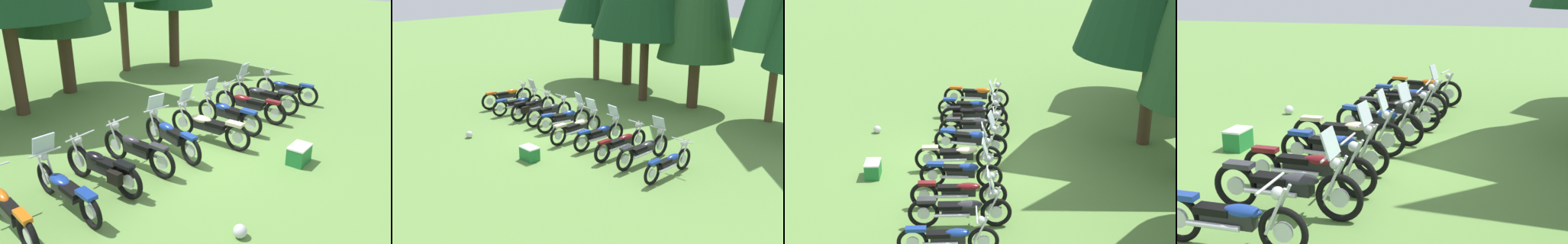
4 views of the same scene
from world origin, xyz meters
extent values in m
plane|color=#608C42|center=(0.00, 0.00, 0.00)|extent=(80.00, 80.00, 0.00)
torus|color=black|center=(-4.48, 1.11, 0.37)|extent=(0.20, 0.76, 0.75)
cylinder|color=silver|center=(-4.48, 1.11, 0.37)|extent=(0.09, 0.29, 0.29)
torus|color=black|center=(-4.70, -0.49, 0.37)|extent=(0.20, 0.76, 0.75)
cylinder|color=silver|center=(-4.70, -0.49, 0.37)|extent=(0.09, 0.29, 0.29)
cube|color=black|center=(-4.59, 0.31, 0.49)|extent=(0.28, 0.82, 0.27)
ellipsoid|color=#D16014|center=(-4.56, 0.53, 0.66)|extent=(0.29, 0.59, 0.21)
cube|color=black|center=(-4.62, 0.09, 0.63)|extent=(0.27, 0.55, 0.10)
cube|color=#D16014|center=(-4.69, -0.41, 0.73)|extent=(0.21, 0.46, 0.08)
cylinder|color=silver|center=(-4.55, 1.06, 0.67)|extent=(0.09, 0.34, 0.65)
cylinder|color=silver|center=(-4.42, 1.04, 0.67)|extent=(0.09, 0.34, 0.65)
cylinder|color=silver|center=(-4.50, 0.97, 1.01)|extent=(0.75, 0.14, 0.04)
sphere|color=silver|center=(-4.48, 1.06, 0.89)|extent=(0.19, 0.19, 0.17)
cylinder|color=silver|center=(-4.51, 0.12, 0.39)|extent=(0.19, 0.80, 0.08)
torus|color=black|center=(-3.44, 0.95, 0.34)|extent=(0.16, 0.68, 0.67)
cylinder|color=silver|center=(-3.44, 0.95, 0.34)|extent=(0.08, 0.27, 0.26)
torus|color=black|center=(-3.62, -0.68, 0.34)|extent=(0.16, 0.68, 0.67)
cylinder|color=silver|center=(-3.62, -0.68, 0.34)|extent=(0.08, 0.27, 0.26)
cube|color=black|center=(-3.53, 0.14, 0.43)|extent=(0.31, 0.83, 0.20)
ellipsoid|color=navy|center=(-3.51, 0.36, 0.55)|extent=(0.34, 0.60, 0.16)
cube|color=black|center=(-3.56, -0.09, 0.52)|extent=(0.32, 0.57, 0.10)
cube|color=navy|center=(-3.61, -0.60, 0.66)|extent=(0.25, 0.46, 0.08)
cylinder|color=silver|center=(-3.53, 0.90, 0.63)|extent=(0.08, 0.34, 0.65)
cylinder|color=silver|center=(-3.37, 0.88, 0.63)|extent=(0.08, 0.34, 0.65)
cylinder|color=silver|center=(-3.46, 0.81, 0.97)|extent=(0.65, 0.11, 0.04)
sphere|color=silver|center=(-3.45, 0.90, 0.85)|extent=(0.19, 0.19, 0.17)
cylinder|color=silver|center=(-3.41, -0.06, 0.36)|extent=(0.17, 0.81, 0.08)
cube|color=silver|center=(-3.46, 0.83, 1.15)|extent=(0.45, 0.20, 0.39)
torus|color=black|center=(-2.61, 0.98, 0.37)|extent=(0.13, 0.75, 0.75)
cylinder|color=silver|center=(-2.61, 0.98, 0.37)|extent=(0.06, 0.29, 0.29)
torus|color=black|center=(-2.56, -0.50, 0.37)|extent=(0.13, 0.75, 0.75)
cylinder|color=silver|center=(-2.56, -0.50, 0.37)|extent=(0.06, 0.29, 0.29)
cube|color=black|center=(-2.58, 0.24, 0.49)|extent=(0.23, 0.74, 0.25)
ellipsoid|color=black|center=(-2.59, 0.44, 0.64)|extent=(0.28, 0.53, 0.20)
cube|color=black|center=(-2.58, 0.03, 0.61)|extent=(0.26, 0.50, 0.10)
cube|color=black|center=(-2.56, -0.42, 0.73)|extent=(0.20, 0.45, 0.08)
cylinder|color=silver|center=(-2.69, 0.92, 0.67)|extent=(0.06, 0.34, 0.65)
cylinder|color=silver|center=(-2.53, 0.92, 0.67)|extent=(0.06, 0.34, 0.65)
cylinder|color=silver|center=(-2.61, 0.84, 1.01)|extent=(0.74, 0.06, 0.04)
sphere|color=silver|center=(-2.61, 0.93, 0.89)|extent=(0.18, 0.18, 0.17)
cylinder|color=silver|center=(-2.45, 0.08, 0.39)|extent=(0.11, 0.74, 0.08)
cube|color=black|center=(-2.73, -0.31, 0.47)|extent=(0.15, 0.32, 0.26)
cube|color=black|center=(-2.40, -0.30, 0.47)|extent=(0.15, 0.32, 0.26)
torus|color=black|center=(-1.57, 0.98, 0.37)|extent=(0.11, 0.74, 0.74)
cylinder|color=silver|center=(-1.57, 0.98, 0.37)|extent=(0.05, 0.29, 0.29)
torus|color=black|center=(-1.56, -0.49, 0.37)|extent=(0.11, 0.74, 0.74)
cylinder|color=silver|center=(-1.56, -0.49, 0.37)|extent=(0.05, 0.29, 0.29)
cube|color=black|center=(-1.57, 0.25, 0.48)|extent=(0.19, 0.73, 0.25)
ellipsoid|color=#2D2D33|center=(-1.57, 0.45, 0.64)|extent=(0.24, 0.52, 0.20)
cube|color=black|center=(-1.56, 0.05, 0.61)|extent=(0.22, 0.49, 0.10)
cube|color=#2D2D33|center=(-1.56, -0.41, 0.72)|extent=(0.18, 0.44, 0.08)
cylinder|color=silver|center=(-1.64, 0.92, 0.67)|extent=(0.05, 0.34, 0.65)
cylinder|color=silver|center=(-1.50, 0.92, 0.67)|extent=(0.05, 0.34, 0.65)
cylinder|color=silver|center=(-1.57, 0.84, 1.01)|extent=(0.66, 0.04, 0.04)
sphere|color=silver|center=(-1.57, 0.93, 0.89)|extent=(0.17, 0.17, 0.17)
cylinder|color=silver|center=(-1.45, 0.09, 0.39)|extent=(0.09, 0.73, 0.08)
torus|color=black|center=(-0.38, 0.86, 0.36)|extent=(0.25, 0.72, 0.72)
cylinder|color=silver|center=(-0.38, 0.86, 0.36)|extent=(0.11, 0.28, 0.28)
torus|color=black|center=(-0.71, -0.60, 0.36)|extent=(0.25, 0.72, 0.72)
cylinder|color=silver|center=(-0.71, -0.60, 0.36)|extent=(0.11, 0.28, 0.28)
cube|color=black|center=(-0.54, 0.13, 0.47)|extent=(0.36, 0.77, 0.26)
ellipsoid|color=navy|center=(-0.50, 0.33, 0.63)|extent=(0.36, 0.57, 0.20)
cube|color=black|center=(-0.59, -0.07, 0.60)|extent=(0.34, 0.54, 0.10)
cube|color=navy|center=(-0.69, -0.53, 0.70)|extent=(0.28, 0.47, 0.08)
cylinder|color=silver|center=(-0.46, 0.82, 0.66)|extent=(0.12, 0.34, 0.65)
cylinder|color=silver|center=(-0.32, 0.79, 0.66)|extent=(0.12, 0.34, 0.65)
cylinder|color=silver|center=(-0.41, 0.73, 0.99)|extent=(0.73, 0.20, 0.04)
sphere|color=silver|center=(-0.39, 0.82, 0.87)|extent=(0.20, 0.20, 0.17)
cylinder|color=silver|center=(-0.46, -0.06, 0.38)|extent=(0.24, 0.74, 0.08)
cube|color=silver|center=(-0.40, 0.75, 1.17)|extent=(0.46, 0.25, 0.39)
torus|color=black|center=(0.50, 0.65, 0.36)|extent=(0.12, 0.72, 0.72)
cylinder|color=silver|center=(0.50, 0.65, 0.36)|extent=(0.06, 0.28, 0.28)
torus|color=black|center=(0.56, -1.05, 0.36)|extent=(0.12, 0.72, 0.72)
cylinder|color=silver|center=(0.56, -1.05, 0.36)|extent=(0.06, 0.28, 0.28)
cube|color=black|center=(0.53, -0.20, 0.46)|extent=(0.27, 0.85, 0.22)
ellipsoid|color=beige|center=(0.52, 0.03, 0.60)|extent=(0.32, 0.61, 0.17)
cube|color=black|center=(0.54, -0.43, 0.57)|extent=(0.29, 0.57, 0.10)
cube|color=beige|center=(0.56, -0.97, 0.70)|extent=(0.23, 0.45, 0.08)
cylinder|color=silver|center=(0.41, 0.59, 0.66)|extent=(0.06, 0.34, 0.65)
cylinder|color=silver|center=(0.59, 0.59, 0.66)|extent=(0.06, 0.34, 0.65)
cylinder|color=silver|center=(0.50, 0.51, 0.99)|extent=(0.70, 0.06, 0.04)
sphere|color=silver|center=(0.50, 0.60, 0.87)|extent=(0.18, 0.18, 0.17)
cylinder|color=silver|center=(0.68, -0.38, 0.38)|extent=(0.11, 0.84, 0.08)
cube|color=silver|center=(0.50, 0.53, 1.17)|extent=(0.45, 0.17, 0.39)
torus|color=black|center=(1.63, 0.65, 0.35)|extent=(0.14, 0.70, 0.70)
cylinder|color=silver|center=(1.63, 0.65, 0.35)|extent=(0.07, 0.27, 0.27)
torus|color=black|center=(1.54, -0.85, 0.35)|extent=(0.14, 0.70, 0.70)
cylinder|color=silver|center=(1.54, -0.85, 0.35)|extent=(0.07, 0.27, 0.27)
cube|color=black|center=(1.59, -0.10, 0.46)|extent=(0.25, 0.75, 0.24)
ellipsoid|color=navy|center=(1.60, 0.10, 0.61)|extent=(0.29, 0.54, 0.19)
cube|color=black|center=(1.57, -0.31, 0.58)|extent=(0.27, 0.51, 0.10)
cube|color=navy|center=(1.55, -0.77, 0.68)|extent=(0.22, 0.45, 0.08)
cylinder|color=silver|center=(1.55, 0.59, 0.65)|extent=(0.06, 0.34, 0.65)
cylinder|color=silver|center=(1.70, 0.58, 0.65)|extent=(0.06, 0.34, 0.65)
cylinder|color=silver|center=(1.62, 0.51, 0.98)|extent=(0.60, 0.07, 0.04)
sphere|color=silver|center=(1.63, 0.60, 0.86)|extent=(0.18, 0.18, 0.17)
cylinder|color=silver|center=(1.71, -0.27, 0.37)|extent=(0.12, 0.74, 0.08)
cube|color=silver|center=(1.62, 0.53, 1.16)|extent=(0.45, 0.18, 0.39)
torus|color=black|center=(2.62, 0.71, 0.35)|extent=(0.11, 0.70, 0.70)
cylinder|color=silver|center=(2.62, 0.71, 0.35)|extent=(0.05, 0.27, 0.27)
torus|color=black|center=(2.64, -0.98, 0.35)|extent=(0.11, 0.70, 0.70)
cylinder|color=silver|center=(2.64, -0.98, 0.35)|extent=(0.05, 0.27, 0.27)
cube|color=black|center=(2.63, -0.13, 0.45)|extent=(0.19, 0.84, 0.22)
ellipsoid|color=maroon|center=(2.63, 0.10, 0.58)|extent=(0.24, 0.60, 0.17)
cube|color=black|center=(2.63, -0.37, 0.55)|extent=(0.22, 0.56, 0.10)
cube|color=maroon|center=(2.64, -0.90, 0.67)|extent=(0.17, 0.44, 0.08)
cylinder|color=silver|center=(2.56, 0.65, 0.65)|extent=(0.05, 0.34, 0.65)
cylinder|color=silver|center=(2.69, 0.65, 0.65)|extent=(0.05, 0.34, 0.65)
cylinder|color=silver|center=(2.62, 0.57, 0.98)|extent=(0.66, 0.04, 0.04)
sphere|color=silver|center=(2.62, 0.66, 0.86)|extent=(0.17, 0.17, 0.17)
cylinder|color=silver|center=(2.75, -0.32, 0.37)|extent=(0.09, 0.84, 0.08)
torus|color=black|center=(3.51, 0.76, 0.37)|extent=(0.11, 0.73, 0.73)
cylinder|color=silver|center=(3.51, 0.76, 0.37)|extent=(0.06, 0.28, 0.28)
torus|color=black|center=(3.55, -0.92, 0.37)|extent=(0.11, 0.73, 0.73)
cylinder|color=silver|center=(3.55, -0.92, 0.37)|extent=(0.06, 0.28, 0.28)
cube|color=black|center=(3.53, -0.08, 0.46)|extent=(0.25, 0.83, 0.21)
ellipsoid|color=#2D2D33|center=(3.53, 0.15, 0.58)|extent=(0.30, 0.60, 0.16)
cube|color=black|center=(3.53, -0.31, 0.55)|extent=(0.28, 0.56, 0.10)
cube|color=#2D2D33|center=(3.54, -0.84, 0.71)|extent=(0.22, 0.44, 0.08)
cylinder|color=silver|center=(3.43, 0.70, 0.66)|extent=(0.05, 0.34, 0.65)
cylinder|color=silver|center=(3.60, 0.70, 0.66)|extent=(0.05, 0.34, 0.65)
cylinder|color=silver|center=(3.52, 0.62, 1.00)|extent=(0.62, 0.05, 0.04)
sphere|color=silver|center=(3.52, 0.71, 0.88)|extent=(0.17, 0.17, 0.17)
cylinder|color=silver|center=(3.68, -0.26, 0.39)|extent=(0.10, 0.83, 0.08)
cube|color=silver|center=(3.52, 0.64, 1.18)|extent=(0.44, 0.16, 0.39)
torus|color=black|center=(4.67, 0.45, 0.34)|extent=(0.11, 0.68, 0.68)
cylinder|color=silver|center=(4.67, 0.45, 0.34)|extent=(0.06, 0.27, 0.27)
torus|color=black|center=(4.71, -1.06, 0.34)|extent=(0.11, 0.68, 0.68)
cylinder|color=silver|center=(4.71, -1.06, 0.34)|extent=(0.06, 0.27, 0.27)
cube|color=black|center=(4.69, -0.31, 0.43)|extent=(0.20, 0.75, 0.21)
ellipsoid|color=navy|center=(4.68, -0.10, 0.56)|extent=(0.24, 0.54, 0.16)
cube|color=black|center=(4.70, -0.51, 0.53)|extent=(0.23, 0.50, 0.10)
cube|color=navy|center=(4.71, -0.98, 0.67)|extent=(0.18, 0.44, 0.08)
cylinder|color=silver|center=(4.60, 0.39, 0.64)|extent=(0.05, 0.34, 0.65)
cylinder|color=silver|center=(4.74, 0.39, 0.64)|extent=(0.05, 0.34, 0.65)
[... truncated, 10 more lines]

